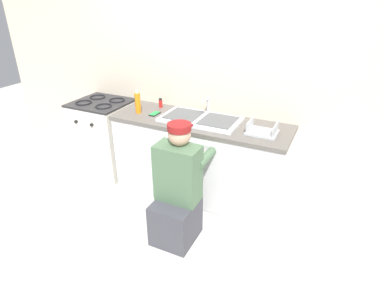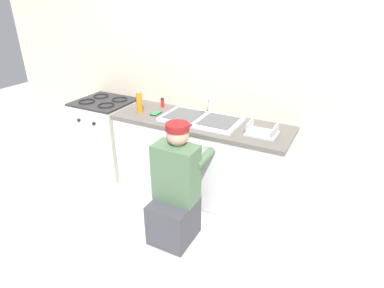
# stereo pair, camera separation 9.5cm
# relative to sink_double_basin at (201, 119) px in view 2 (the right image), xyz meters

# --- Properties ---
(ground_plane) EXTENTS (12.00, 12.00, 0.00)m
(ground_plane) POSITION_rel_sink_double_basin_xyz_m (0.00, -0.30, -0.90)
(ground_plane) COLOR beige
(back_wall) EXTENTS (6.00, 0.10, 2.50)m
(back_wall) POSITION_rel_sink_double_basin_xyz_m (0.00, 0.35, 0.35)
(back_wall) COLOR beige
(back_wall) RESTS_ON ground_plane
(counter_cabinet) EXTENTS (1.80, 0.62, 0.84)m
(counter_cabinet) POSITION_rel_sink_double_basin_xyz_m (0.00, -0.01, -0.48)
(counter_cabinet) COLOR white
(counter_cabinet) RESTS_ON ground_plane
(countertop) EXTENTS (1.84, 0.62, 0.04)m
(countertop) POSITION_rel_sink_double_basin_xyz_m (0.00, -0.00, -0.04)
(countertop) COLOR #5B5651
(countertop) RESTS_ON counter_cabinet
(sink_double_basin) EXTENTS (0.80, 0.44, 0.19)m
(sink_double_basin) POSITION_rel_sink_double_basin_xyz_m (0.00, 0.00, 0.00)
(sink_double_basin) COLOR silver
(sink_double_basin) RESTS_ON countertop
(stove_range) EXTENTS (0.64, 0.62, 0.92)m
(stove_range) POSITION_rel_sink_double_basin_xyz_m (-1.28, -0.00, -0.45)
(stove_range) COLOR silver
(stove_range) RESTS_ON ground_plane
(plumber_person) EXTENTS (0.42, 0.61, 1.10)m
(plumber_person) POSITION_rel_sink_double_basin_xyz_m (0.10, -0.71, -0.44)
(plumber_person) COLOR #3F3F47
(plumber_person) RESTS_ON ground_plane
(dish_rack_tray) EXTENTS (0.28, 0.22, 0.11)m
(dish_rack_tray) POSITION_rel_sink_double_basin_xyz_m (0.64, -0.05, 0.01)
(dish_rack_tray) COLOR #B2B7BC
(dish_rack_tray) RESTS_ON countertop
(spice_bottle_red) EXTENTS (0.04, 0.04, 0.10)m
(spice_bottle_red) POSITION_rel_sink_double_basin_xyz_m (-0.57, 0.18, 0.03)
(spice_bottle_red) COLOR red
(spice_bottle_red) RESTS_ON countertop
(cell_phone) EXTENTS (0.07, 0.14, 0.01)m
(cell_phone) POSITION_rel_sink_double_basin_xyz_m (-0.52, -0.04, -0.01)
(cell_phone) COLOR black
(cell_phone) RESTS_ON countertop
(soap_bottle_orange) EXTENTS (0.06, 0.06, 0.25)m
(soap_bottle_orange) POSITION_rel_sink_double_basin_xyz_m (-0.70, -0.08, 0.09)
(soap_bottle_orange) COLOR orange
(soap_bottle_orange) RESTS_ON countertop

